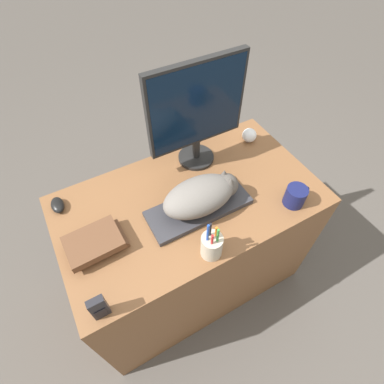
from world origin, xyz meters
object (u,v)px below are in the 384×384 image
object	(u,v)px
cat	(203,195)
pen_cup	(212,245)
baseball	(249,135)
coffee_mug	(296,196)
phone	(99,308)
computer_mouse	(58,205)
book_stack	(96,243)
monitor	(197,110)
keyboard	(199,207)

from	to	relation	value
cat	pen_cup	world-z (taller)	pen_cup
pen_cup	baseball	size ratio (longest dim) A/B	2.71
cat	coffee_mug	bearing A→B (deg)	-24.98
pen_cup	baseball	xyz separation A→B (m)	(0.50, 0.45, -0.02)
cat	phone	bearing A→B (deg)	-156.92
computer_mouse	baseball	world-z (taller)	baseball
coffee_mug	baseball	size ratio (longest dim) A/B	1.66
baseball	phone	xyz separation A→B (m)	(-0.93, -0.47, 0.02)
computer_mouse	book_stack	bearing A→B (deg)	-72.13
cat	pen_cup	xyz separation A→B (m)	(-0.08, -0.20, -0.03)
computer_mouse	phone	distance (m)	0.51
computer_mouse	book_stack	xyz separation A→B (m)	(0.08, -0.26, 0.01)
monitor	computer_mouse	xyz separation A→B (m)	(-0.66, 0.03, -0.27)
coffee_mug	phone	size ratio (longest dim) A/B	1.02
keyboard	computer_mouse	size ratio (longest dim) A/B	4.94
keyboard	cat	size ratio (longest dim) A/B	1.31
keyboard	monitor	bearing A→B (deg)	62.42
cat	monitor	size ratio (longest dim) A/B	0.68
coffee_mug	book_stack	world-z (taller)	coffee_mug
monitor	book_stack	xyz separation A→B (m)	(-0.57, -0.23, -0.25)
baseball	phone	bearing A→B (deg)	-153.24
coffee_mug	phone	distance (m)	0.87
monitor	computer_mouse	bearing A→B (deg)	177.56
monitor	baseball	distance (m)	0.39
monitor	baseball	world-z (taller)	monitor
baseball	keyboard	bearing A→B (deg)	-150.11
computer_mouse	baseball	size ratio (longest dim) A/B	1.24
cat	book_stack	size ratio (longest dim) A/B	1.52
keyboard	baseball	world-z (taller)	baseball
monitor	pen_cup	size ratio (longest dim) A/B	2.55
coffee_mug	baseball	xyz separation A→B (m)	(0.07, 0.42, -0.01)
baseball	phone	distance (m)	1.04
keyboard	cat	bearing A→B (deg)	-0.00
coffee_mug	phone	world-z (taller)	phone
computer_mouse	pen_cup	bearing A→B (deg)	-47.32
keyboard	book_stack	distance (m)	0.43
keyboard	computer_mouse	xyz separation A→B (m)	(-0.52, 0.30, 0.01)
computer_mouse	pen_cup	distance (m)	0.67
computer_mouse	monitor	bearing A→B (deg)	-2.44
book_stack	coffee_mug	bearing A→B (deg)	-13.86
keyboard	phone	distance (m)	0.54
keyboard	monitor	world-z (taller)	monitor
keyboard	pen_cup	xyz separation A→B (m)	(-0.06, -0.20, 0.04)
keyboard	phone	xyz separation A→B (m)	(-0.49, -0.22, 0.05)
cat	monitor	distance (m)	0.35
monitor	phone	xyz separation A→B (m)	(-0.63, -0.48, -0.23)
cat	book_stack	world-z (taller)	cat
pen_cup	cat	bearing A→B (deg)	68.70
computer_mouse	book_stack	distance (m)	0.28
monitor	baseball	bearing A→B (deg)	-2.96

